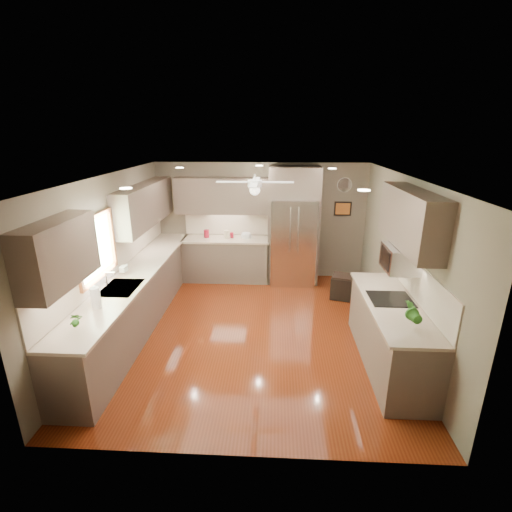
# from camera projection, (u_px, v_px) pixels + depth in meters

# --- Properties ---
(floor) EXTENTS (5.00, 5.00, 0.00)m
(floor) POSITION_uv_depth(u_px,v_px,m) (254.00, 330.00, 6.11)
(floor) COLOR #541C0B
(floor) RESTS_ON ground
(ceiling) EXTENTS (5.00, 5.00, 0.00)m
(ceiling) POSITION_uv_depth(u_px,v_px,m) (254.00, 176.00, 5.31)
(ceiling) COLOR white
(ceiling) RESTS_ON ground
(wall_back) EXTENTS (4.50, 0.00, 4.50)m
(wall_back) POSITION_uv_depth(u_px,v_px,m) (261.00, 221.00, 8.07)
(wall_back) COLOR #685F4F
(wall_back) RESTS_ON ground
(wall_front) EXTENTS (4.50, 0.00, 4.50)m
(wall_front) POSITION_uv_depth(u_px,v_px,m) (238.00, 349.00, 3.35)
(wall_front) COLOR #685F4F
(wall_front) RESTS_ON ground
(wall_left) EXTENTS (0.00, 5.00, 5.00)m
(wall_left) POSITION_uv_depth(u_px,v_px,m) (111.00, 256.00, 5.82)
(wall_left) COLOR #685F4F
(wall_left) RESTS_ON ground
(wall_right) EXTENTS (0.00, 5.00, 5.00)m
(wall_right) POSITION_uv_depth(u_px,v_px,m) (402.00, 261.00, 5.60)
(wall_right) COLOR #685F4F
(wall_right) RESTS_ON ground
(canister_a) EXTENTS (0.13, 0.13, 0.18)m
(canister_a) POSITION_uv_depth(u_px,v_px,m) (207.00, 234.00, 7.95)
(canister_a) COLOR maroon
(canister_a) RESTS_ON back_run
(canister_c) EXTENTS (0.11, 0.11, 0.17)m
(canister_c) POSITION_uv_depth(u_px,v_px,m) (227.00, 234.00, 7.89)
(canister_c) COLOR beige
(canister_c) RESTS_ON back_run
(canister_d) EXTENTS (0.10, 0.10, 0.11)m
(canister_d) POSITION_uv_depth(u_px,v_px,m) (232.00, 235.00, 7.94)
(canister_d) COLOR maroon
(canister_d) RESTS_ON back_run
(soap_bottle) EXTENTS (0.10, 0.10, 0.20)m
(soap_bottle) POSITION_uv_depth(u_px,v_px,m) (124.00, 268.00, 5.92)
(soap_bottle) COLOR white
(soap_bottle) RESTS_ON left_run
(potted_plant_left) EXTENTS (0.17, 0.14, 0.27)m
(potted_plant_left) POSITION_uv_depth(u_px,v_px,m) (74.00, 320.00, 4.22)
(potted_plant_left) COLOR #28631C
(potted_plant_left) RESTS_ON left_run
(potted_plant_right) EXTENTS (0.22, 0.18, 0.36)m
(potted_plant_right) POSITION_uv_depth(u_px,v_px,m) (412.00, 312.00, 4.30)
(potted_plant_right) COLOR #28631C
(potted_plant_right) RESTS_ON right_run
(bowl) EXTENTS (0.24, 0.24, 0.06)m
(bowl) POSITION_uv_depth(u_px,v_px,m) (246.00, 237.00, 7.88)
(bowl) COLOR beige
(bowl) RESTS_ON back_run
(left_run) EXTENTS (0.65, 4.70, 1.45)m
(left_run) POSITION_uv_depth(u_px,v_px,m) (138.00, 297.00, 6.20)
(left_run) COLOR brown
(left_run) RESTS_ON ground
(back_run) EXTENTS (1.85, 0.65, 1.45)m
(back_run) POSITION_uv_depth(u_px,v_px,m) (227.00, 258.00, 8.08)
(back_run) COLOR brown
(back_run) RESTS_ON ground
(uppers) EXTENTS (4.50, 4.70, 0.95)m
(uppers) POSITION_uv_depth(u_px,v_px,m) (212.00, 209.00, 6.22)
(uppers) COLOR brown
(uppers) RESTS_ON wall_left
(window) EXTENTS (0.05, 1.12, 0.92)m
(window) POSITION_uv_depth(u_px,v_px,m) (96.00, 247.00, 5.25)
(window) COLOR #BFF2B2
(window) RESTS_ON wall_left
(sink) EXTENTS (0.50, 0.70, 0.32)m
(sink) POSITION_uv_depth(u_px,v_px,m) (121.00, 289.00, 5.44)
(sink) COLOR silver
(sink) RESTS_ON left_run
(refrigerator) EXTENTS (1.06, 0.75, 2.45)m
(refrigerator) POSITION_uv_depth(u_px,v_px,m) (293.00, 228.00, 7.74)
(refrigerator) COLOR silver
(refrigerator) RESTS_ON ground
(right_run) EXTENTS (0.70, 2.20, 1.45)m
(right_run) POSITION_uv_depth(u_px,v_px,m) (390.00, 332.00, 5.10)
(right_run) COLOR brown
(right_run) RESTS_ON ground
(microwave) EXTENTS (0.43, 0.55, 0.34)m
(microwave) POSITION_uv_depth(u_px,v_px,m) (401.00, 259.00, 5.01)
(microwave) COLOR silver
(microwave) RESTS_ON wall_right
(ceiling_fan) EXTENTS (1.18, 1.18, 0.32)m
(ceiling_fan) POSITION_uv_depth(u_px,v_px,m) (255.00, 185.00, 5.65)
(ceiling_fan) COLOR white
(ceiling_fan) RESTS_ON ceiling
(recessed_lights) EXTENTS (2.84, 3.14, 0.01)m
(recessed_lights) POSITION_uv_depth(u_px,v_px,m) (253.00, 174.00, 5.69)
(recessed_lights) COLOR white
(recessed_lights) RESTS_ON ceiling
(wall_clock) EXTENTS (0.30, 0.03, 0.30)m
(wall_clock) POSITION_uv_depth(u_px,v_px,m) (344.00, 185.00, 7.71)
(wall_clock) COLOR white
(wall_clock) RESTS_ON wall_back
(framed_print) EXTENTS (0.36, 0.03, 0.30)m
(framed_print) POSITION_uv_depth(u_px,v_px,m) (343.00, 209.00, 7.87)
(framed_print) COLOR black
(framed_print) RESTS_ON wall_back
(stool) EXTENTS (0.48, 0.48, 0.47)m
(stool) POSITION_uv_depth(u_px,v_px,m) (341.00, 286.00, 7.23)
(stool) COLOR black
(stool) RESTS_ON ground
(paper_towel) EXTENTS (0.12, 0.12, 0.31)m
(paper_towel) POSITION_uv_depth(u_px,v_px,m) (96.00, 298.00, 4.77)
(paper_towel) COLOR white
(paper_towel) RESTS_ON left_run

